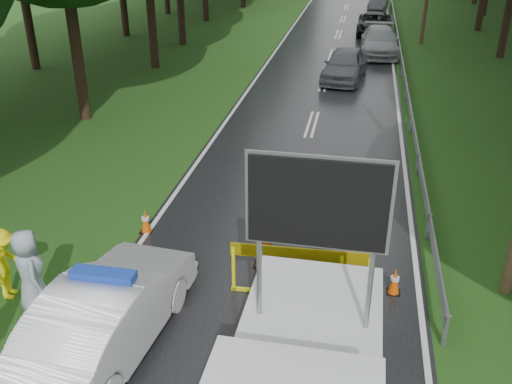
% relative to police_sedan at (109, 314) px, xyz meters
% --- Properties ---
extents(ground, '(160.00, 160.00, 0.00)m').
position_rel_police_sedan_xyz_m(ground, '(2.50, 1.23, -0.79)').
color(ground, '#204413').
rests_on(ground, ground).
extents(road, '(7.00, 140.00, 0.02)m').
position_rel_police_sedan_xyz_m(road, '(2.50, 31.23, -0.78)').
color(road, black).
rests_on(road, ground).
extents(guardrail, '(0.12, 60.06, 0.70)m').
position_rel_police_sedan_xyz_m(guardrail, '(6.20, 30.89, -0.24)').
color(guardrail, gray).
rests_on(guardrail, ground).
extents(police_sedan, '(2.09, 4.90, 1.73)m').
position_rel_police_sedan_xyz_m(police_sedan, '(0.00, 0.00, 0.00)').
color(police_sedan, white).
rests_on(police_sedan, ground).
extents(barrier, '(2.96, 0.17, 1.22)m').
position_rel_police_sedan_xyz_m(barrier, '(3.30, 2.23, 0.13)').
color(barrier, '#E8E90C').
rests_on(barrier, ground).
extents(officer, '(0.60, 0.40, 1.59)m').
position_rel_police_sedan_xyz_m(officer, '(2.24, 3.82, 0.01)').
color(officer, gold).
rests_on(officer, ground).
extents(civilian, '(1.14, 1.12, 1.86)m').
position_rel_police_sedan_xyz_m(civilian, '(3.72, 2.98, 0.14)').
color(civilian, '#173B98').
rests_on(civilian, ground).
extents(bystander_left, '(0.74, 1.12, 1.61)m').
position_rel_police_sedan_xyz_m(bystander_left, '(-2.82, 1.12, 0.02)').
color(bystander_left, yellow).
rests_on(bystander_left, ground).
extents(bystander_right, '(1.05, 1.08, 1.87)m').
position_rel_police_sedan_xyz_m(bystander_right, '(-2.02, 0.80, 0.14)').
color(bystander_right, '#8E9CAA').
rests_on(bystander_right, ground).
extents(queue_car_first, '(2.32, 4.68, 1.53)m').
position_rel_police_sedan_xyz_m(queue_car_first, '(3.40, 19.87, -0.02)').
color(queue_car_first, '#3E4046').
rests_on(queue_car_first, ground).
extents(queue_car_second, '(2.19, 5.16, 1.49)m').
position_rel_police_sedan_xyz_m(queue_car_second, '(5.10, 25.87, -0.05)').
color(queue_car_second, '#ADB0B5').
rests_on(queue_car_second, ground).
extents(queue_car_third, '(2.29, 4.84, 1.34)m').
position_rel_police_sedan_xyz_m(queue_car_third, '(4.80, 31.87, -0.12)').
color(queue_car_third, black).
rests_on(queue_car_third, ground).
extents(queue_car_fourth, '(1.75, 4.15, 1.33)m').
position_rel_police_sedan_xyz_m(queue_car_fourth, '(5.10, 41.73, -0.12)').
color(queue_car_fourth, '#47494F').
rests_on(queue_car_fourth, ground).
extents(cone_near_left, '(0.37, 0.37, 0.78)m').
position_rel_police_sedan_xyz_m(cone_near_left, '(-0.70, 0.23, -0.41)').
color(cone_near_left, black).
rests_on(cone_near_left, ground).
extents(cone_center, '(0.36, 0.36, 0.77)m').
position_rel_police_sedan_xyz_m(cone_center, '(2.29, 3.23, -0.42)').
color(cone_center, black).
rests_on(cone_center, ground).
extents(cone_far, '(0.39, 0.39, 0.82)m').
position_rel_police_sedan_xyz_m(cone_far, '(2.35, 3.73, -0.39)').
color(cone_far, black).
rests_on(cone_far, ground).
extents(cone_left_mid, '(0.31, 0.31, 0.66)m').
position_rel_police_sedan_xyz_m(cone_left_mid, '(-0.90, 4.23, -0.47)').
color(cone_left_mid, black).
rests_on(cone_left_mid, ground).
extents(cone_right, '(0.30, 0.30, 0.64)m').
position_rel_police_sedan_xyz_m(cone_right, '(5.30, 2.73, -0.48)').
color(cone_right, black).
rests_on(cone_right, ground).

